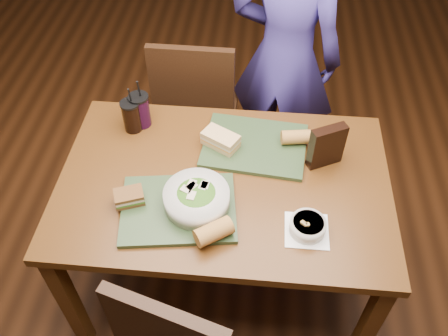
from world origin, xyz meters
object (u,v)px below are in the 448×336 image
at_px(cup_cola, 132,116).
at_px(chip_bag, 327,146).
at_px(soup_bowl, 308,226).
at_px(baguette_near, 214,232).
at_px(baguette_far, 296,137).
at_px(dining_table, 224,195).
at_px(chair_far, 196,106).
at_px(salad_bowl, 197,198).
at_px(tray_far, 255,145).
at_px(sandwich_near, 129,197).
at_px(sandwich_far, 221,140).
at_px(tray_near, 179,209).
at_px(diner, 285,57).
at_px(cup_berry, 140,110).

distance_m(cup_cola, chip_bag, 0.82).
relative_size(soup_bowl, baguette_near, 1.18).
bearing_deg(baguette_far, chip_bag, -37.72).
bearing_deg(baguette_near, dining_table, 88.05).
height_order(soup_bowl, cup_cola, cup_cola).
relative_size(chair_far, cup_cola, 4.25).
relative_size(dining_table, cup_cola, 5.84).
bearing_deg(salad_bowl, tray_far, 59.70).
xyz_separation_m(sandwich_near, cup_cola, (-0.08, 0.41, 0.03)).
bearing_deg(sandwich_far, tray_near, -110.10).
relative_size(diner, cup_cola, 6.97).
bearing_deg(tray_near, diner, 68.47).
distance_m(baguette_near, baguette_far, 0.58).
height_order(salad_bowl, soup_bowl, salad_bowl).
distance_m(diner, soup_bowl, 1.03).
relative_size(baguette_near, cup_cola, 0.60).
distance_m(tray_near, cup_berry, 0.52).
bearing_deg(cup_cola, tray_far, -7.03).
bearing_deg(salad_bowl, baguette_far, 44.92).
height_order(tray_near, tray_far, same).
height_order(chair_far, sandwich_near, chair_far).
relative_size(dining_table, baguette_far, 10.98).
bearing_deg(cup_cola, salad_bowl, -50.71).
bearing_deg(sandwich_near, salad_bowl, 1.88).
relative_size(salad_bowl, baguette_near, 1.82).
bearing_deg(chair_far, chip_bag, -43.23).
bearing_deg(chair_far, sandwich_far, -70.88).
height_order(tray_far, baguette_near, baguette_near).
bearing_deg(tray_far, baguette_far, 8.61).
bearing_deg(sandwich_far, chip_bag, -6.06).
xyz_separation_m(soup_bowl, baguette_near, (-0.33, -0.07, 0.02)).
relative_size(salad_bowl, chip_bag, 1.30).
height_order(chair_far, diner, diner).
bearing_deg(baguette_far, tray_near, -138.40).
height_order(chair_far, baguette_far, chair_far).
xyz_separation_m(baguette_near, cup_cola, (-0.41, 0.54, 0.02)).
bearing_deg(baguette_far, cup_berry, 173.64).
xyz_separation_m(diner, tray_near, (-0.39, -0.98, -0.02)).
xyz_separation_m(sandwich_near, baguette_near, (0.33, -0.13, 0.01)).
distance_m(diner, sandwich_near, 1.12).
distance_m(dining_table, diner, 0.85).
bearing_deg(tray_near, soup_bowl, -6.08).
bearing_deg(tray_far, sandwich_far, -172.50).
xyz_separation_m(chair_far, baguette_far, (0.49, -0.48, 0.27)).
bearing_deg(chair_far, soup_bowl, -59.91).
distance_m(dining_table, sandwich_far, 0.23).
height_order(chair_far, baguette_near, chair_far).
bearing_deg(tray_near, baguette_far, 41.60).
height_order(soup_bowl, baguette_near, baguette_near).
bearing_deg(sandwich_far, soup_bowl, -48.29).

